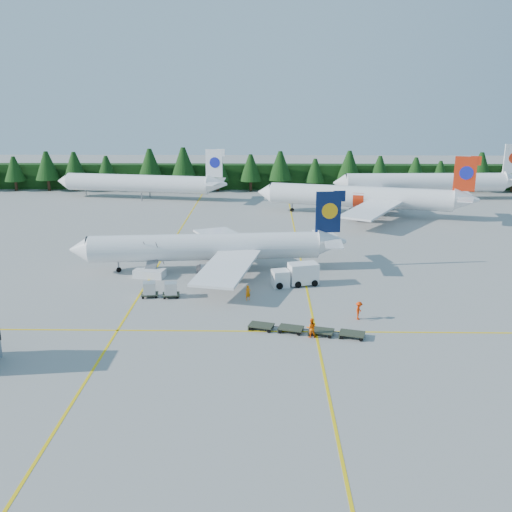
{
  "coord_description": "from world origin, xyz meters",
  "views": [
    {
      "loc": [
        0.92,
        -58.95,
        23.18
      ],
      "look_at": [
        -0.25,
        9.22,
        3.5
      ],
      "focal_mm": 40.0,
      "sensor_mm": 36.0,
      "label": 1
    }
  ],
  "objects_px": {
    "airliner_red": "(356,197)",
    "airstairs": "(150,271)",
    "service_truck": "(295,275)",
    "airliner_navy": "(201,248)"
  },
  "relations": [
    {
      "from": "airliner_navy",
      "to": "airstairs",
      "type": "xyz_separation_m",
      "value": [
        -6.32,
        -2.83,
        -2.38
      ]
    },
    {
      "from": "airliner_red",
      "to": "airliner_navy",
      "type": "bearing_deg",
      "value": -111.45
    },
    {
      "from": "airliner_navy",
      "to": "airstairs",
      "type": "relative_size",
      "value": 6.31
    },
    {
      "from": "service_truck",
      "to": "airliner_navy",
      "type": "bearing_deg",
      "value": 139.27
    },
    {
      "from": "airliner_navy",
      "to": "airstairs",
      "type": "bearing_deg",
      "value": -161.5
    },
    {
      "from": "airliner_red",
      "to": "airstairs",
      "type": "distance_m",
      "value": 50.8
    },
    {
      "from": "airliner_navy",
      "to": "service_truck",
      "type": "distance_m",
      "value": 13.88
    },
    {
      "from": "airliner_red",
      "to": "service_truck",
      "type": "xyz_separation_m",
      "value": [
        -13.75,
        -42.19,
        -2.23
      ]
    },
    {
      "from": "airliner_navy",
      "to": "airstairs",
      "type": "distance_m",
      "value": 7.32
    },
    {
      "from": "airliner_navy",
      "to": "airliner_red",
      "type": "distance_m",
      "value": 44.61
    }
  ]
}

